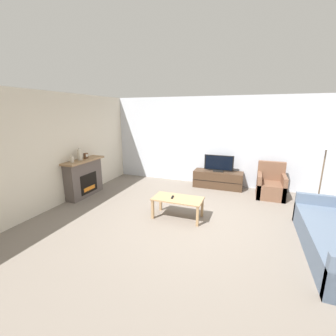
{
  "coord_description": "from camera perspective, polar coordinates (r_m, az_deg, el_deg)",
  "views": [
    {
      "loc": [
        1.03,
        -4.15,
        2.24
      ],
      "look_at": [
        -0.89,
        1.05,
        0.85
      ],
      "focal_mm": 24.0,
      "sensor_mm": 36.0,
      "label": 1
    }
  ],
  "objects": [
    {
      "name": "ground_plane",
      "position": [
        4.83,
        5.77,
        -13.66
      ],
      "size": [
        24.0,
        24.0,
        0.0
      ],
      "primitive_type": "plane",
      "color": "slate"
    },
    {
      "name": "wall_back",
      "position": [
        7.09,
        11.85,
        6.56
      ],
      "size": [
        12.0,
        0.06,
        2.7
      ],
      "color": "silver",
      "rests_on": "ground"
    },
    {
      "name": "wall_left",
      "position": [
        6.08,
        -25.85,
        4.24
      ],
      "size": [
        0.06,
        12.0,
        2.7
      ],
      "color": "beige",
      "rests_on": "ground"
    },
    {
      "name": "fireplace",
      "position": [
        6.51,
        -20.56,
        -2.21
      ],
      "size": [
        0.43,
        1.27,
        1.01
      ],
      "color": "#564C47",
      "rests_on": "ground"
    },
    {
      "name": "mantel_vase_left",
      "position": [
        6.09,
        -23.22,
        2.06
      ],
      "size": [
        0.09,
        0.09,
        0.18
      ],
      "color": "beige",
      "rests_on": "fireplace"
    },
    {
      "name": "mantel_vase_centre_left",
      "position": [
        6.28,
        -21.51,
        3.24
      ],
      "size": [
        0.12,
        0.12,
        0.33
      ],
      "color": "beige",
      "rests_on": "fireplace"
    },
    {
      "name": "mantel_clock",
      "position": [
        6.46,
        -20.15,
        2.92
      ],
      "size": [
        0.08,
        0.11,
        0.15
      ],
      "color": "brown",
      "rests_on": "fireplace"
    },
    {
      "name": "tv_stand",
      "position": [
        6.98,
        12.55,
        -2.84
      ],
      "size": [
        1.44,
        0.51,
        0.5
      ],
      "color": "#422D1E",
      "rests_on": "ground"
    },
    {
      "name": "tv",
      "position": [
        6.85,
        12.76,
        0.99
      ],
      "size": [
        0.86,
        0.18,
        0.49
      ],
      "color": "black",
      "rests_on": "tv_stand"
    },
    {
      "name": "armchair",
      "position": [
        6.67,
        24.58,
        -4.19
      ],
      "size": [
        0.7,
        0.76,
        0.92
      ],
      "color": "brown",
      "rests_on": "ground"
    },
    {
      "name": "coffee_table",
      "position": [
        4.87,
        2.49,
        -8.29
      ],
      "size": [
        1.06,
        0.53,
        0.45
      ],
      "color": "#A37F56",
      "rests_on": "ground"
    },
    {
      "name": "remote",
      "position": [
        4.86,
        1.13,
        -7.4
      ],
      "size": [
        0.06,
        0.15,
        0.02
      ],
      "rotation": [
        0.0,
        0.0,
        0.17
      ],
      "color": "black",
      "rests_on": "coffee_table"
    },
    {
      "name": "floor_lamp",
      "position": [
        5.71,
        35.27,
        3.95
      ],
      "size": [
        0.33,
        0.33,
        1.72
      ],
      "color": "black",
      "rests_on": "ground"
    }
  ]
}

